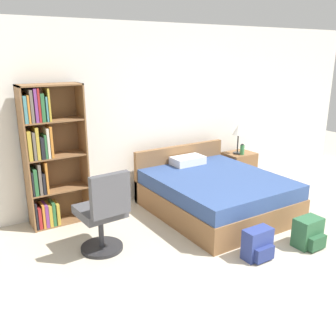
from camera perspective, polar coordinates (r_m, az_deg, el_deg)
name	(u,v)px	position (r m, az deg, el deg)	size (l,w,h in m)	color
ground_plane	(316,305)	(3.83, 21.56, -18.88)	(14.00, 14.00, 0.00)	#BCB29E
wall_back	(142,114)	(5.67, -4.05, 8.21)	(9.00, 0.06, 2.60)	white
bookshelf	(47,157)	(4.96, -17.96, 1.55)	(0.76, 0.33, 1.82)	brown
bed	(213,193)	(5.36, 6.93, -3.74)	(1.60, 1.90, 0.79)	brown
office_chair	(104,214)	(4.22, -9.80, -6.90)	(0.51, 0.59, 0.99)	#232326
nightstand	(239,167)	(6.63, 10.70, 0.08)	(0.50, 0.44, 0.53)	brown
table_lamp	(238,131)	(6.42, 10.69, 5.53)	(0.21, 0.21, 0.50)	#333333
water_bottle	(242,150)	(6.44, 11.24, 2.78)	(0.07, 0.07, 0.18)	#3F8C4C
backpack_green	(309,233)	(4.72, 20.63, -9.29)	(0.32, 0.28, 0.35)	#2D603D
backpack_blue	(258,245)	(4.30, 13.55, -11.28)	(0.33, 0.23, 0.35)	navy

